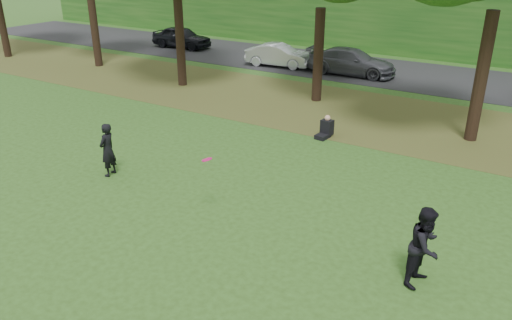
% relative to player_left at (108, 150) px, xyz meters
% --- Properties ---
extents(ground, '(120.00, 120.00, 0.00)m').
position_rel_player_left_xyz_m(ground, '(4.99, -3.17, -0.84)').
color(ground, '#294716').
rests_on(ground, ground).
extents(leaf_litter, '(60.00, 7.00, 0.01)m').
position_rel_player_left_xyz_m(leaf_litter, '(4.99, 9.83, -0.84)').
color(leaf_litter, '#503C1C').
rests_on(leaf_litter, ground).
extents(street, '(70.00, 7.00, 0.02)m').
position_rel_player_left_xyz_m(street, '(4.99, 17.83, -0.83)').
color(street, black).
rests_on(street, ground).
extents(far_hedge, '(70.00, 3.00, 5.00)m').
position_rel_player_left_xyz_m(far_hedge, '(4.99, 23.83, 1.66)').
color(far_hedge, '#174A15').
rests_on(far_hedge, ground).
extents(player_left, '(0.51, 0.68, 1.68)m').
position_rel_player_left_xyz_m(player_left, '(0.00, 0.00, 0.00)').
color(player_left, black).
rests_on(player_left, ground).
extents(player_right, '(0.82, 0.97, 1.78)m').
position_rel_player_left_xyz_m(player_right, '(9.67, -0.36, 0.05)').
color(player_right, black).
rests_on(player_right, ground).
extents(parked_cars, '(35.11, 3.35, 1.43)m').
position_rel_player_left_xyz_m(parked_cars, '(5.06, 16.59, -0.13)').
color(parked_cars, black).
rests_on(parked_cars, street).
extents(frisbee, '(0.37, 0.38, 0.14)m').
position_rel_player_left_xyz_m(frisbee, '(4.20, -0.49, 0.81)').
color(frisbee, '#E21370').
rests_on(frisbee, ground).
extents(seated_person, '(0.50, 0.78, 0.83)m').
position_rel_player_left_xyz_m(seated_person, '(4.33, 6.59, -0.53)').
color(seated_person, black).
rests_on(seated_person, ground).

